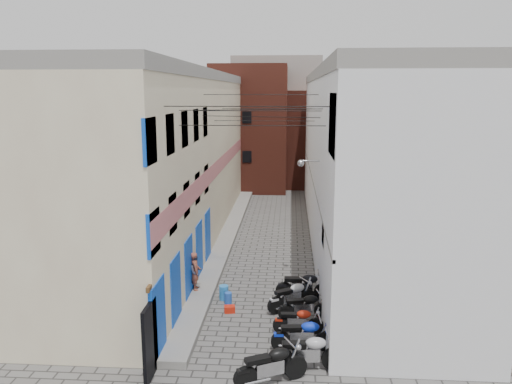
% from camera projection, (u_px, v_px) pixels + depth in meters
% --- Properties ---
extents(ground, '(90.00, 90.00, 0.00)m').
position_uv_depth(ground, '(241.00, 372.00, 14.35)').
color(ground, '#5B5856').
rests_on(ground, ground).
extents(plinth, '(0.90, 26.00, 0.25)m').
position_uv_depth(plinth, '(227.00, 237.00, 27.18)').
color(plinth, gray).
rests_on(plinth, ground).
extents(building_left, '(5.10, 27.00, 9.00)m').
position_uv_depth(building_left, '(171.00, 157.00, 26.46)').
color(building_left, beige).
rests_on(building_left, ground).
extents(building_right, '(5.94, 26.00, 9.00)m').
position_uv_depth(building_right, '(361.00, 159.00, 25.83)').
color(building_right, silver).
rests_on(building_right, ground).
extents(building_far_brick_left, '(6.00, 6.00, 10.00)m').
position_uv_depth(building_far_brick_left, '(250.00, 128.00, 40.87)').
color(building_far_brick_left, maroon).
rests_on(building_far_brick_left, ground).
extents(building_far_brick_right, '(5.00, 6.00, 8.00)m').
position_uv_depth(building_far_brick_right, '(310.00, 138.00, 42.69)').
color(building_far_brick_right, maroon).
rests_on(building_far_brick_right, ground).
extents(building_far_concrete, '(8.00, 5.00, 11.00)m').
position_uv_depth(building_far_concrete, '(277.00, 118.00, 46.50)').
color(building_far_concrete, gray).
rests_on(building_far_concrete, ground).
extents(far_shopfront, '(2.00, 0.30, 2.40)m').
position_uv_depth(far_shopfront, '(273.00, 180.00, 38.75)').
color(far_shopfront, black).
rests_on(far_shopfront, ground).
extents(overhead_wires, '(5.80, 13.02, 1.32)m').
position_uv_depth(overhead_wires, '(259.00, 112.00, 20.41)').
color(overhead_wires, black).
rests_on(overhead_wires, ground).
extents(motorcycle_a, '(2.26, 1.57, 1.26)m').
position_uv_depth(motorcycle_a, '(271.00, 363.00, 13.65)').
color(motorcycle_a, black).
rests_on(motorcycle_a, ground).
extents(motorcycle_b, '(2.23, 0.91, 1.25)m').
position_uv_depth(motorcycle_b, '(308.00, 350.00, 14.33)').
color(motorcycle_b, '#A1A1A5').
rests_on(motorcycle_b, ground).
extents(motorcycle_c, '(2.06, 0.81, 1.16)m').
position_uv_depth(motorcycle_c, '(303.00, 333.00, 15.45)').
color(motorcycle_c, '#0D2CC8').
rests_on(motorcycle_c, ground).
extents(motorcycle_d, '(1.72, 0.58, 0.99)m').
position_uv_depth(motorcycle_d, '(298.00, 319.00, 16.60)').
color(motorcycle_d, '#A71E0B').
rests_on(motorcycle_d, ground).
extents(motorcycle_e, '(1.99, 0.97, 1.10)m').
position_uv_depth(motorcycle_e, '(305.00, 305.00, 17.56)').
color(motorcycle_e, black).
rests_on(motorcycle_e, ground).
extents(motorcycle_f, '(2.08, 1.67, 1.19)m').
position_uv_depth(motorcycle_f, '(292.00, 295.00, 18.35)').
color(motorcycle_f, '#B4B4B9').
rests_on(motorcycle_f, ground).
extents(motorcycle_g, '(2.18, 0.72, 1.26)m').
position_uv_depth(motorcycle_g, '(304.00, 284.00, 19.22)').
color(motorcycle_g, black).
rests_on(motorcycle_g, ground).
extents(person_a, '(0.49, 0.63, 1.52)m').
position_uv_depth(person_a, '(195.00, 271.00, 19.59)').
color(person_a, brown).
rests_on(person_a, plinth).
extents(person_b, '(0.81, 0.86, 1.40)m').
position_uv_depth(person_b, '(195.00, 272.00, 19.65)').
color(person_b, '#31364A').
rests_on(person_b, plinth).
extents(water_jug_near, '(0.33, 0.33, 0.44)m').
position_uv_depth(water_jug_near, '(228.00, 298.00, 18.95)').
color(water_jug_near, blue).
rests_on(water_jug_near, ground).
extents(water_jug_far, '(0.41, 0.41, 0.56)m').
position_uv_depth(water_jug_far, '(224.00, 293.00, 19.33)').
color(water_jug_far, '#2A82D4').
rests_on(water_jug_far, ground).
extents(red_crate, '(0.43, 0.35, 0.24)m').
position_uv_depth(red_crate, '(230.00, 309.00, 18.24)').
color(red_crate, red).
rests_on(red_crate, ground).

